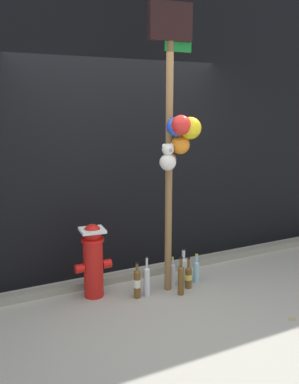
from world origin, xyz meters
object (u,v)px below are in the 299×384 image
bottle_2 (183,270)px  bottle_6 (181,279)px  fire_hydrant (93,259)px  bottle_5 (196,270)px  bottle_0 (173,274)px  bottle_1 (137,283)px  memorial_post (175,122)px  bottle_3 (188,276)px  bottle_4 (147,280)px

bottle_2 → bottle_6: bearing=-126.6°
fire_hydrant → bottle_5: 1.21m
fire_hydrant → bottle_2: bearing=-9.6°
bottle_0 → bottle_1: 0.49m
fire_hydrant → bottle_6: 0.95m
bottle_6 → fire_hydrant: bearing=155.2°
fire_hydrant → memorial_post: bearing=-18.8°
bottle_3 → bottle_2: bearing=88.9°
bottle_2 → bottle_6: (-0.16, -0.22, 0.01)m
bottle_2 → bottle_4: bearing=-171.8°
fire_hydrant → bottle_4: (0.51, -0.24, -0.24)m
memorial_post → bottle_6: memorial_post is taller
memorial_post → bottle_6: (0.03, -0.11, -1.64)m
bottle_3 → bottle_0: bearing=131.9°
memorial_post → bottle_0: bearing=64.4°
fire_hydrant → bottle_1: fire_hydrant is taller
bottle_0 → bottle_6: (-0.04, -0.24, 0.04)m
bottle_2 → bottle_6: 0.27m
bottle_0 → bottle_5: bearing=-7.5°
memorial_post → bottle_6: 1.64m
bottle_1 → bottle_4: 0.12m
bottle_3 → bottle_6: size_ratio=0.85×
bottle_0 → bottle_2: bottle_2 is taller
bottle_1 → bottle_6: bottle_6 is taller
bottle_4 → bottle_5: bearing=4.8°
memorial_post → bottle_5: 1.72m
bottle_3 → bottle_4: size_ratio=0.82×
bottle_1 → bottle_3: size_ratio=1.09×
bottle_2 → fire_hydrant: bearing=170.4°
bottle_1 → bottle_0: bearing=11.4°
bottle_5 → bottle_6: size_ratio=0.79×
bottle_3 → bottle_6: 0.19m
bottle_2 → bottle_0: bearing=170.1°
bottle_1 → bottle_5: (0.77, 0.06, -0.03)m
bottle_1 → bottle_2: (0.61, 0.08, 0.00)m
bottle_4 → bottle_5: size_ratio=1.30×
bottle_1 → bottle_2: bearing=7.0°
bottle_0 → memorial_post: bearing=-115.6°
bottle_0 → bottle_5: size_ratio=1.00×
bottle_0 → bottle_5: (0.29, -0.04, 0.00)m
memorial_post → bottle_5: memorial_post is taller
bottle_4 → bottle_6: size_ratio=1.03×
bottle_2 → memorial_post: bearing=-150.2°
bottle_1 → bottle_5: bearing=4.4°
bottle_2 → bottle_4: 0.50m
fire_hydrant → bottle_1: 0.53m
fire_hydrant → bottle_3: 1.08m
memorial_post → bottle_2: 1.67m
memorial_post → bottle_2: bearing=29.8°
bottle_3 → bottle_5: bearing=30.8°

